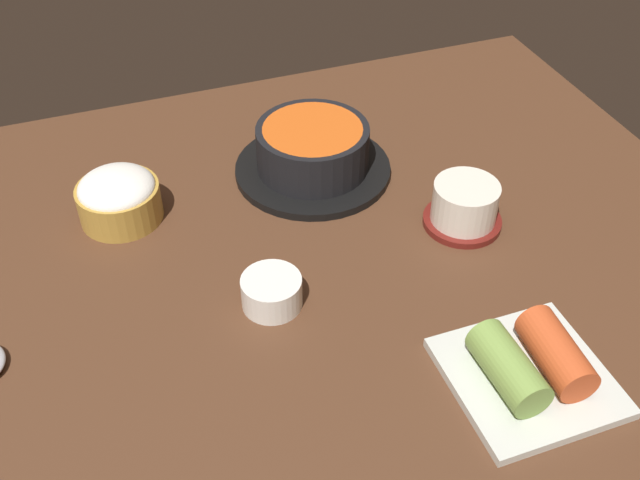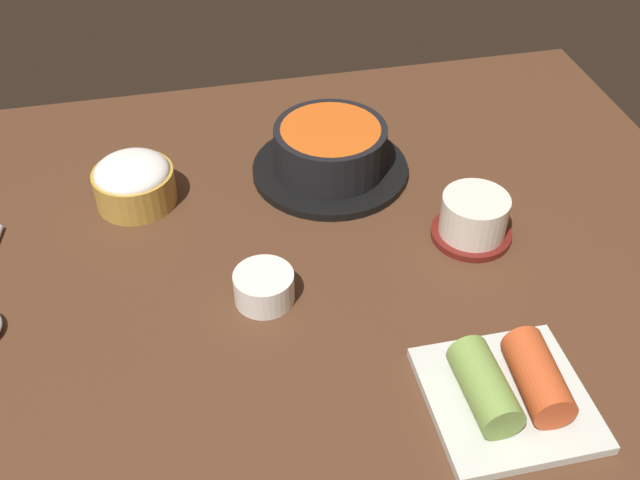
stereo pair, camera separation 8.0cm
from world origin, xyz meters
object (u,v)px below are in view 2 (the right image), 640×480
at_px(kimchi_plate, 509,389).
at_px(rice_bowl, 134,181).
at_px(stone_pot, 330,152).
at_px(tea_cup_with_saucer, 474,218).
at_px(banchan_cup_center, 264,286).

bearing_deg(kimchi_plate, rice_bowl, 130.51).
height_order(stone_pot, tea_cup_with_saucer, stone_pot).
bearing_deg(tea_cup_with_saucer, kimchi_plate, -102.93).
bearing_deg(stone_pot, banchan_cup_center, -119.98).
xyz_separation_m(stone_pot, kimchi_plate, (0.08, -0.38, -0.01)).
relative_size(rice_bowl, tea_cup_with_saucer, 1.05).
bearing_deg(rice_bowl, banchan_cup_center, -57.61).
height_order(stone_pot, kimchi_plate, stone_pot).
bearing_deg(kimchi_plate, stone_pot, 101.60).
bearing_deg(kimchi_plate, tea_cup_with_saucer, 77.07).
xyz_separation_m(stone_pot, tea_cup_with_saucer, (0.13, -0.15, -0.00)).
distance_m(tea_cup_with_saucer, kimchi_plate, 0.23).
xyz_separation_m(banchan_cup_center, kimchi_plate, (0.19, -0.18, 0.00)).
height_order(rice_bowl, banchan_cup_center, rice_bowl).
relative_size(stone_pot, banchan_cup_center, 3.11).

